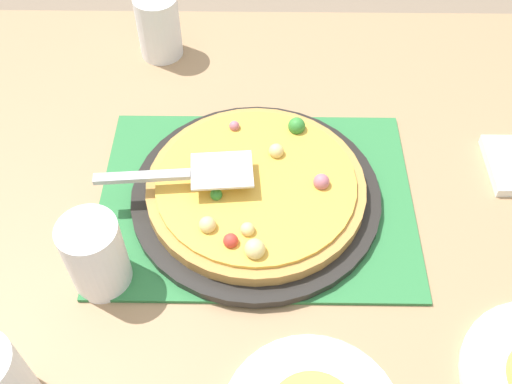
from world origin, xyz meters
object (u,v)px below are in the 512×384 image
(pizza, at_px, (256,187))
(cup_far, at_px, (159,27))
(pizza_server, at_px, (189,174))
(pizza_pan, at_px, (256,195))
(cup_corner, at_px, (96,255))

(pizza, distance_m, cup_far, 0.41)
(pizza, distance_m, pizza_server, 0.10)
(pizza_pan, relative_size, cup_corner, 3.17)
(pizza_pan, distance_m, cup_corner, 0.26)
(pizza, bearing_deg, pizza_pan, 116.48)
(cup_far, distance_m, pizza_server, 0.38)
(pizza_pan, relative_size, cup_far, 3.17)
(pizza, relative_size, pizza_server, 1.42)
(pizza_server, bearing_deg, pizza, 4.17)
(pizza_pan, relative_size, pizza_server, 1.63)
(pizza, height_order, pizza_server, pizza_server)
(pizza, bearing_deg, cup_corner, -146.03)
(pizza_pan, xyz_separation_m, pizza_server, (-0.10, -0.01, 0.06))
(pizza_pan, distance_m, pizza, 0.02)
(cup_corner, bearing_deg, pizza_server, 50.09)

